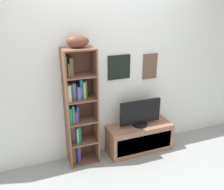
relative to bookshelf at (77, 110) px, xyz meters
The scene contains 5 objects.
back_wall 0.59m from the bookshelf, 18.74° to the left, with size 4.80×0.08×2.32m.
bookshelf is the anchor object (origin of this frame).
football 0.90m from the bookshelf, 32.77° to the right, with size 0.27×0.15×0.15m, color brown.
tv_stand 1.07m from the bookshelf, ahead, with size 0.97×0.37×0.42m.
television 0.92m from the bookshelf, ahead, with size 0.63×0.22×0.39m.
Camera 1 is at (-1.07, -1.93, 2.13)m, focal length 39.28 mm.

